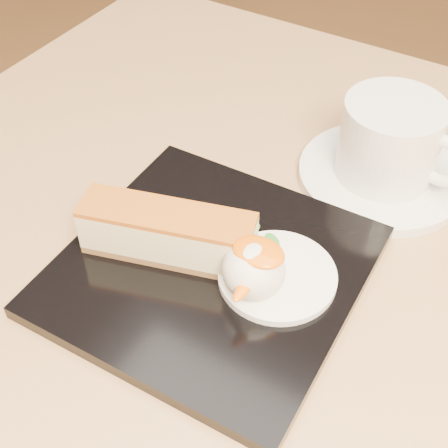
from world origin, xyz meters
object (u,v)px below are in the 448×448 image
Objects in this scene: dessert_plate at (211,270)px; saucer at (381,175)px; coffee_cup at (392,139)px; cheesecake at (168,233)px; table at (252,398)px; ice_cream_scoop at (254,270)px.

saucer is (0.07, 0.18, -0.00)m from dessert_plate.
dessert_plate is 0.20m from coffee_cup.
cheesecake is 0.21m from saucer.
cheesecake is (-0.08, -0.01, 0.19)m from table.
coffee_cup is (0.03, 0.18, 0.20)m from table.
table is 6.86× the size of coffee_cup.
saucer is at bearing 79.96° from ice_cream_scoop.
cheesecake is 1.18× the size of coffee_cup.
saucer is (0.11, 0.18, -0.03)m from cheesecake.
saucer is at bearing 43.21° from cheesecake.
table is 0.24m from saucer.
cheesecake is 0.92× the size of saucer.
table is at bearing 3.16° from dessert_plate.
saucer is at bearing 67.84° from dessert_plate.
ice_cream_scoop is 0.31× the size of saucer.
cheesecake reaches higher than table.
ice_cream_scoop is (-0.00, -0.01, 0.19)m from table.
cheesecake is at bearing 180.00° from ice_cream_scoop.
coffee_cup is at bearing 79.27° from ice_cream_scoop.
ice_cream_scoop is at bearing -100.04° from saucer.
ice_cream_scoop reaches higher than saucer.
dessert_plate is 0.05m from ice_cream_scoop.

